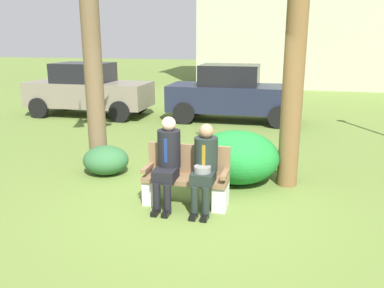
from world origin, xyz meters
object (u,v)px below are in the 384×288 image
Objects in this scene: shrub_mid_lawn at (237,157)px; seated_man_left at (168,158)px; shrub_near_bench at (106,160)px; seated_man_right at (205,163)px; park_bench at (186,180)px; shrub_far_lawn at (237,149)px; parked_car_near at (88,90)px; parked_car_far at (233,93)px.

seated_man_left is at bearing -124.82° from shrub_mid_lawn.
shrub_near_bench is 2.41m from shrub_mid_lawn.
shrub_near_bench is (-1.53, 1.09, -0.48)m from seated_man_left.
seated_man_right reaches higher than shrub_mid_lawn.
shrub_far_lawn is at bearing 75.27° from park_bench.
seated_man_left is (-0.26, -0.11, 0.36)m from park_bench.
parked_car_near and parked_car_far have the same top height.
park_bench is 0.94× the size of seated_man_left.
seated_man_left is at bearing 178.63° from seated_man_right.
parked_car_near is (-5.12, 6.22, 0.13)m from seated_man_right.
shrub_mid_lawn is at bearing 61.68° from park_bench.
seated_man_right is (0.30, -0.13, 0.32)m from park_bench.
park_bench is 0.32× the size of parked_car_far.
parked_car_near reaches higher than shrub_mid_lawn.
seated_man_left is 0.34× the size of parked_car_far.
shrub_near_bench is 5.98m from parked_car_near.
shrub_mid_lawn is 1.29× the size of shrub_far_lawn.
shrub_mid_lawn is 0.37× the size of parked_car_far.
seated_man_right reaches higher than shrub_near_bench.
parked_car_near is (-4.82, 6.10, 0.45)m from park_bench.
shrub_mid_lawn is at bearing -83.28° from shrub_far_lawn.
shrub_mid_lawn is at bearing 55.18° from seated_man_left.
parked_car_near is 0.99× the size of parked_car_far.
shrub_mid_lawn is at bearing -42.38° from parked_car_near.
seated_man_right is 6.48m from parked_car_far.
parked_car_near is at bearing 129.47° from seated_man_right.
parked_car_near reaches higher than shrub_far_lawn.
shrub_far_lawn is (0.77, 2.07, -0.40)m from seated_man_left.
shrub_far_lawn is at bearing 69.58° from seated_man_left.
park_bench is 1.50× the size of shrub_near_bench.
seated_man_left is at bearing -35.47° from shrub_near_bench.
parked_car_far reaches higher than seated_man_right.
shrub_near_bench is 0.22× the size of parked_car_near.
parked_car_far is at bearing 89.39° from seated_man_left.
seated_man_right is 0.88× the size of shrub_mid_lawn.
park_bench reaches higher than shrub_near_bench.
shrub_far_lawn reaches higher than shrub_near_bench.
parked_car_near is 4.64m from parked_car_far.
seated_man_right is at bearing -95.85° from shrub_far_lawn.
parked_car_near reaches higher than seated_man_left.
seated_man_right reaches higher than park_bench.
shrub_far_lawn is (-0.10, 0.82, -0.10)m from shrub_mid_lawn.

